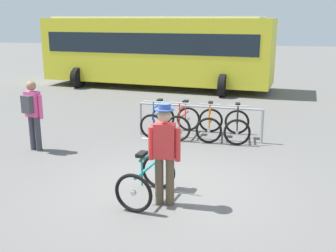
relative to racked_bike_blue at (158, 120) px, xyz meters
name	(u,v)px	position (x,y,z in m)	size (l,w,h in m)	color
ground_plane	(169,189)	(0.95, -3.55, -0.37)	(80.00, 80.00, 0.00)	#605E5B
bike_rack_rail	(199,114)	(1.14, -0.26, 0.30)	(3.20, 0.28, 0.88)	#99999E
racked_bike_blue	(158,120)	(0.00, 0.00, 0.00)	(0.75, 1.16, 0.97)	black
racked_bike_red	(183,122)	(0.70, -0.05, 0.00)	(0.79, 1.19, 0.98)	black
racked_bike_orange	(210,124)	(1.40, -0.10, 0.00)	(0.70, 1.10, 0.97)	black
racked_bike_black	(237,126)	(2.09, -0.15, 0.00)	(0.68, 1.12, 0.97)	black
featured_bicycle	(150,170)	(0.67, -3.91, 0.12)	(0.86, 1.25, 1.09)	black
person_with_featured_bike	(165,150)	(0.98, -4.15, 0.58)	(0.53, 0.32, 1.72)	brown
pedestrian_with_backpack	(33,111)	(-2.55, -1.89, 0.57)	(0.51, 0.41, 1.64)	#383842
bus_distant	(156,48)	(-1.60, 7.33, 1.37)	(10.26, 4.36, 3.08)	yellow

